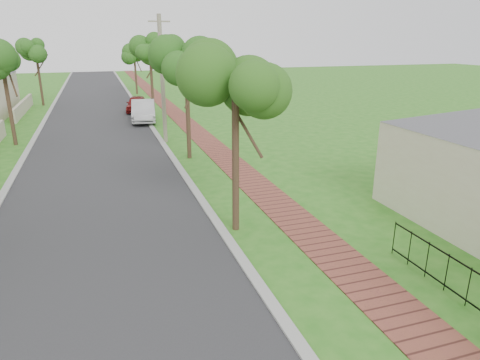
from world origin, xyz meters
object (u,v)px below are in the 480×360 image
parked_car_red (137,104)px  utility_pole (162,80)px  near_tree (235,96)px  parked_car_white (143,111)px

parked_car_red → utility_pole: (0.56, -11.74, 2.99)m
parked_car_red → near_tree: bearing=-77.4°
parked_car_white → near_tree: (0.73, -20.05, 3.52)m
parked_car_white → utility_pole: bearing=-79.9°
parked_car_red → utility_pole: 12.12m
parked_car_red → parked_car_white: 4.67m
parked_car_red → utility_pole: size_ratio=0.53×
parked_car_white → near_tree: size_ratio=0.87×
parked_car_white → parked_car_red: bearing=96.7°
utility_pole → near_tree: bearing=-89.0°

